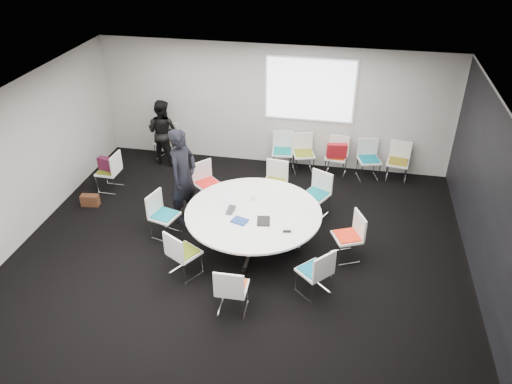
% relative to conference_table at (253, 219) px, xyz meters
% --- Properties ---
extents(room_shell, '(8.08, 7.08, 2.88)m').
position_rel_conference_table_xyz_m(room_shell, '(-0.10, -0.18, 0.84)').
color(room_shell, black).
rests_on(room_shell, ground).
extents(conference_table, '(2.42, 2.42, 0.73)m').
position_rel_conference_table_xyz_m(conference_table, '(0.00, 0.00, 0.00)').
color(conference_table, silver).
rests_on(conference_table, ground).
extents(projection_screen, '(1.90, 0.03, 1.35)m').
position_rel_conference_table_xyz_m(projection_screen, '(0.60, 3.28, 1.29)').
color(projection_screen, white).
rests_on(projection_screen, room_shell).
extents(chair_ring_a, '(0.60, 0.60, 0.88)m').
position_rel_conference_table_xyz_m(chair_ring_a, '(1.68, -0.04, -0.28)').
color(chair_ring_a, silver).
rests_on(chair_ring_a, ground).
extents(chair_ring_b, '(0.61, 0.61, 0.88)m').
position_rel_conference_table_xyz_m(chair_ring_b, '(1.02, 1.26, -0.28)').
color(chair_ring_b, silver).
rests_on(chair_ring_b, ground).
extents(chair_ring_c, '(0.51, 0.50, 0.88)m').
position_rel_conference_table_xyz_m(chair_ring_c, '(0.13, 1.54, -0.28)').
color(chair_ring_c, silver).
rests_on(chair_ring_c, ground).
extents(chair_ring_d, '(0.64, 0.64, 0.88)m').
position_rel_conference_table_xyz_m(chair_ring_d, '(-1.21, 1.25, -0.28)').
color(chair_ring_d, silver).
rests_on(chair_ring_d, ground).
extents(chair_ring_e, '(0.55, 0.56, 0.88)m').
position_rel_conference_table_xyz_m(chair_ring_e, '(-1.67, -0.03, -0.28)').
color(chair_ring_e, silver).
rests_on(chair_ring_e, ground).
extents(chair_ring_f, '(0.62, 0.62, 0.88)m').
position_rel_conference_table_xyz_m(chair_ring_f, '(-0.97, -1.02, -0.28)').
color(chair_ring_f, silver).
rests_on(chair_ring_f, ground).
extents(chair_ring_g, '(0.47, 0.46, 0.88)m').
position_rel_conference_table_xyz_m(chair_ring_g, '(0.01, -1.70, -0.28)').
color(chair_ring_g, silver).
rests_on(chair_ring_g, ground).
extents(chair_ring_h, '(0.64, 0.64, 0.88)m').
position_rel_conference_table_xyz_m(chair_ring_h, '(1.20, -1.06, -0.28)').
color(chair_ring_h, silver).
rests_on(chair_ring_h, ground).
extents(chair_back_a, '(0.51, 0.50, 0.88)m').
position_rel_conference_table_xyz_m(chair_back_a, '(0.08, 2.99, -0.28)').
color(chair_back_a, silver).
rests_on(chair_back_a, ground).
extents(chair_back_b, '(0.57, 0.56, 0.88)m').
position_rel_conference_table_xyz_m(chair_back_b, '(0.57, 2.98, -0.28)').
color(chair_back_b, silver).
rests_on(chair_back_b, ground).
extents(chair_back_c, '(0.52, 0.51, 0.88)m').
position_rel_conference_table_xyz_m(chair_back_c, '(1.31, 2.99, -0.28)').
color(chair_back_c, silver).
rests_on(chair_back_c, ground).
extents(chair_back_d, '(0.56, 0.55, 0.88)m').
position_rel_conference_table_xyz_m(chair_back_d, '(2.03, 2.96, -0.28)').
color(chair_back_d, silver).
rests_on(chair_back_d, ground).
extents(chair_back_e, '(0.53, 0.52, 0.88)m').
position_rel_conference_table_xyz_m(chair_back_e, '(2.66, 2.97, -0.28)').
color(chair_back_e, silver).
rests_on(chair_back_e, ground).
extents(chair_spare_left, '(0.46, 0.47, 0.88)m').
position_rel_conference_table_xyz_m(chair_spare_left, '(-3.41, 1.34, -0.28)').
color(chair_spare_left, silver).
rests_on(chair_spare_left, ground).
extents(chair_person_back, '(0.58, 0.58, 0.88)m').
position_rel_conference_table_xyz_m(chair_person_back, '(-2.71, 2.98, -0.28)').
color(chair_person_back, silver).
rests_on(chair_person_back, ground).
extents(person_main, '(0.63, 0.79, 1.90)m').
position_rel_conference_table_xyz_m(person_main, '(-1.48, 0.61, 0.39)').
color(person_main, black).
rests_on(person_main, ground).
extents(person_back, '(0.86, 0.73, 1.55)m').
position_rel_conference_table_xyz_m(person_back, '(-2.72, 2.82, 0.22)').
color(person_back, black).
rests_on(person_back, ground).
extents(laptop, '(0.21, 0.32, 0.02)m').
position_rel_conference_table_xyz_m(laptop, '(-0.36, -0.05, 0.18)').
color(laptop, '#333338').
rests_on(laptop, conference_table).
extents(laptop_lid, '(0.14, 0.28, 0.22)m').
position_rel_conference_table_xyz_m(laptop_lid, '(-0.53, 0.11, 0.30)').
color(laptop_lid, silver).
rests_on(laptop_lid, conference_table).
extents(notebook_black, '(0.26, 0.33, 0.02)m').
position_rel_conference_table_xyz_m(notebook_black, '(0.23, -0.27, 0.18)').
color(notebook_black, black).
rests_on(notebook_black, conference_table).
extents(tablet_folio, '(0.31, 0.27, 0.03)m').
position_rel_conference_table_xyz_m(tablet_folio, '(-0.17, -0.35, 0.18)').
color(tablet_folio, navy).
rests_on(tablet_folio, conference_table).
extents(papers_right, '(0.34, 0.28, 0.00)m').
position_rel_conference_table_xyz_m(papers_right, '(0.54, 0.15, 0.17)').
color(papers_right, white).
rests_on(papers_right, conference_table).
extents(papers_front, '(0.36, 0.32, 0.00)m').
position_rel_conference_table_xyz_m(papers_front, '(0.72, -0.14, 0.17)').
color(papers_front, white).
rests_on(papers_front, conference_table).
extents(cup, '(0.08, 0.08, 0.09)m').
position_rel_conference_table_xyz_m(cup, '(-0.08, 0.38, 0.21)').
color(cup, white).
rests_on(cup, conference_table).
extents(phone, '(0.15, 0.10, 0.01)m').
position_rel_conference_table_xyz_m(phone, '(0.67, -0.49, 0.17)').
color(phone, black).
rests_on(phone, conference_table).
extents(maroon_bag, '(0.42, 0.22, 0.28)m').
position_rel_conference_table_xyz_m(maroon_bag, '(-3.43, 1.34, 0.06)').
color(maroon_bag, '#48132B').
rests_on(maroon_bag, chair_spare_left).
extents(brown_bag, '(0.38, 0.21, 0.24)m').
position_rel_conference_table_xyz_m(brown_bag, '(-3.56, 0.67, -0.44)').
color(brown_bag, '#422415').
rests_on(brown_bag, ground).
extents(red_jacket, '(0.46, 0.21, 0.36)m').
position_rel_conference_table_xyz_m(red_jacket, '(1.31, 2.76, 0.14)').
color(red_jacket, maroon).
rests_on(red_jacket, chair_back_c).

